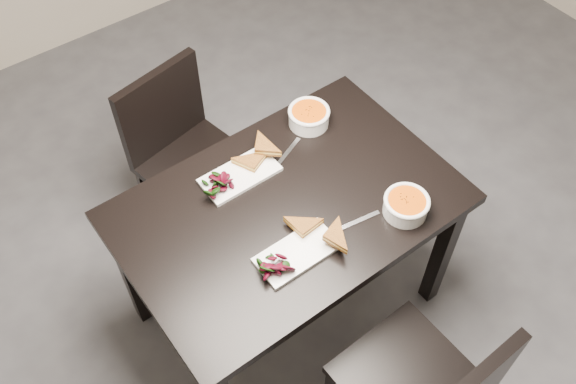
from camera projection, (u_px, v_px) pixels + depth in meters
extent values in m
plane|color=#47474C|center=(358.00, 305.00, 2.82)|extent=(5.00, 5.00, 0.00)
cube|color=black|center=(288.00, 207.00, 2.25)|extent=(1.20, 0.80, 0.04)
cube|color=black|center=(442.00, 252.00, 2.58)|extent=(0.06, 0.06, 0.71)
cube|color=black|center=(130.00, 273.00, 2.51)|extent=(0.06, 0.06, 0.71)
cube|color=black|center=(337.00, 152.00, 2.91)|extent=(0.06, 0.06, 0.71)
cube|color=black|center=(408.00, 379.00, 2.17)|extent=(0.43, 0.43, 0.04)
cube|color=black|center=(400.00, 339.00, 2.50)|extent=(0.04, 0.04, 0.41)
cube|color=black|center=(197.00, 166.00, 2.76)|extent=(0.49, 0.49, 0.04)
cube|color=black|center=(200.00, 242.00, 2.78)|extent=(0.05, 0.05, 0.41)
cube|color=black|center=(257.00, 195.00, 2.95)|extent=(0.05, 0.05, 0.41)
cube|color=black|center=(148.00, 198.00, 2.93)|extent=(0.05, 0.05, 0.41)
cube|color=black|center=(205.00, 156.00, 3.10)|extent=(0.05, 0.05, 0.41)
cube|color=black|center=(161.00, 109.00, 2.67)|extent=(0.42, 0.12, 0.40)
cube|color=white|center=(297.00, 253.00, 2.10)|extent=(0.28, 0.14, 0.01)
cylinder|color=white|center=(406.00, 207.00, 2.19)|extent=(0.16, 0.16, 0.06)
cylinder|color=#D55409|center=(407.00, 202.00, 2.17)|extent=(0.13, 0.13, 0.02)
torus|color=white|center=(407.00, 201.00, 2.16)|extent=(0.16, 0.16, 0.02)
cube|color=silver|center=(357.00, 222.00, 2.18)|extent=(0.18, 0.05, 0.00)
cube|color=white|center=(240.00, 175.00, 2.31)|extent=(0.29, 0.14, 0.01)
cylinder|color=white|center=(309.00, 118.00, 2.45)|extent=(0.16, 0.16, 0.06)
cylinder|color=#D55409|center=(309.00, 113.00, 2.43)|extent=(0.14, 0.14, 0.02)
torus|color=white|center=(309.00, 111.00, 2.43)|extent=(0.16, 0.16, 0.02)
cube|color=silver|center=(287.00, 153.00, 2.38)|extent=(0.17, 0.08, 0.00)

